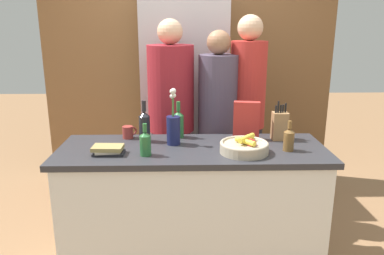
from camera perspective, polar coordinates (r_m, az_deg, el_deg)
kitchen_island at (r=2.72m, az=0.04°, el=-11.99°), size 1.82×0.65×0.89m
back_wall_wood at (r=4.02m, az=-0.50°, el=9.75°), size 3.02×0.12×2.60m
refrigerator at (r=3.71m, az=-1.14°, el=4.55°), size 0.80×0.63×2.00m
fruit_bowl at (r=2.46m, az=8.04°, el=-2.83°), size 0.32×0.32×0.11m
knife_block at (r=2.77m, az=13.21°, el=0.30°), size 0.11×0.09×0.29m
flower_vase at (r=2.59m, az=-2.86°, el=0.13°), size 0.09×0.09×0.39m
cereal_box at (r=2.73m, az=8.29°, el=1.06°), size 0.19×0.09×0.28m
coffee_mug at (r=2.78m, az=-9.70°, el=-0.71°), size 0.10×0.09×0.09m
book_stack at (r=2.48m, az=-12.64°, el=-3.33°), size 0.20×0.16×0.06m
bottle_oil at (r=2.39m, az=-7.13°, el=-2.36°), size 0.07×0.07×0.21m
bottle_vinegar at (r=2.67m, az=-7.25°, el=0.31°), size 0.08×0.08×0.30m
bottle_wine at (r=2.55m, az=14.54°, el=-1.70°), size 0.07×0.07×0.20m
bottle_water at (r=2.75m, az=-2.07°, el=0.64°), size 0.08×0.08×0.27m
person_at_sink at (r=3.13m, az=-3.19°, el=2.06°), size 0.38×0.38×1.75m
person_in_blue at (r=3.13m, az=3.90°, el=1.29°), size 0.32×0.32×1.66m
person_in_red_tee at (r=3.20m, az=8.39°, el=3.00°), size 0.30×0.30×1.78m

